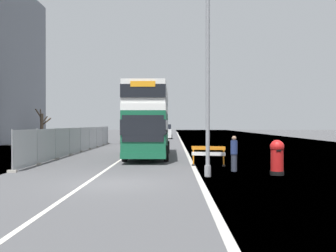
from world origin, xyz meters
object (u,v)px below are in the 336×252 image
at_px(car_oncoming_near, 131,135).
at_px(pedestrian_at_kerb, 234,154).
at_px(car_receding_mid, 139,133).
at_px(car_receding_far, 166,132).
at_px(lamppost_foreground, 208,83).
at_px(red_pillar_postbox, 277,156).
at_px(roadworks_barrier, 208,153).
at_px(double_decker_bus, 149,120).

relative_size(car_oncoming_near, pedestrian_at_kerb, 2.41).
xyz_separation_m(car_receding_mid, car_receding_far, (3.66, 6.80, 0.07)).
distance_m(lamppost_foreground, red_pillar_postbox, 4.61).
bearing_deg(car_oncoming_near, pedestrian_at_kerb, -73.37).
xyz_separation_m(red_pillar_postbox, pedestrian_at_kerb, (-1.74, 1.31, -0.00)).
height_order(lamppost_foreground, car_receding_mid, lamppost_foreground).
relative_size(lamppost_foreground, red_pillar_postbox, 5.48).
distance_m(car_oncoming_near, pedestrian_at_kerb, 27.89).
distance_m(red_pillar_postbox, roadworks_barrier, 4.70).
height_order(car_oncoming_near, car_receding_far, car_receding_far).
relative_size(double_decker_bus, car_oncoming_near, 2.68).
relative_size(lamppost_foreground, car_receding_far, 1.98).
bearing_deg(car_receding_mid, red_pillar_postbox, -75.56).
xyz_separation_m(double_decker_bus, red_pillar_postbox, (6.42, -9.66, -1.73)).
height_order(double_decker_bus, car_receding_mid, double_decker_bus).
height_order(lamppost_foreground, roadworks_barrier, lamppost_foreground).
bearing_deg(roadworks_barrier, car_receding_mid, 101.52).
bearing_deg(double_decker_bus, car_receding_far, 89.12).
distance_m(double_decker_bus, red_pillar_postbox, 11.73).
relative_size(lamppost_foreground, car_receding_mid, 2.02).
relative_size(red_pillar_postbox, roadworks_barrier, 0.85).
bearing_deg(car_receding_far, double_decker_bus, -90.88).
bearing_deg(double_decker_bus, pedestrian_at_kerb, -60.69).
distance_m(double_decker_bus, pedestrian_at_kerb, 9.72).
bearing_deg(car_receding_mid, pedestrian_at_kerb, -77.68).
xyz_separation_m(lamppost_foreground, pedestrian_at_kerb, (1.46, 1.91, -3.26)).
bearing_deg(double_decker_bus, car_receding_mid, 96.51).
bearing_deg(pedestrian_at_kerb, car_oncoming_near, 106.63).
height_order(lamppost_foreground, car_receding_far, lamppost_foreground).
height_order(double_decker_bus, red_pillar_postbox, double_decker_bus).
bearing_deg(red_pillar_postbox, pedestrian_at_kerb, 142.97).
xyz_separation_m(lamppost_foreground, car_receding_far, (-2.70, 44.51, -3.07)).
bearing_deg(car_receding_far, car_receding_mid, -118.28).
relative_size(car_receding_far, pedestrian_at_kerb, 2.55).
relative_size(double_decker_bus, red_pillar_postbox, 7.03).
relative_size(lamppost_foreground, roadworks_barrier, 4.68).
distance_m(car_receding_far, pedestrian_at_kerb, 42.80).
relative_size(double_decker_bus, roadworks_barrier, 6.01).
bearing_deg(double_decker_bus, red_pillar_postbox, -56.36).
xyz_separation_m(double_decker_bus, pedestrian_at_kerb, (4.68, -8.34, -1.73)).
distance_m(lamppost_foreground, car_receding_mid, 38.37).
height_order(double_decker_bus, lamppost_foreground, lamppost_foreground).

